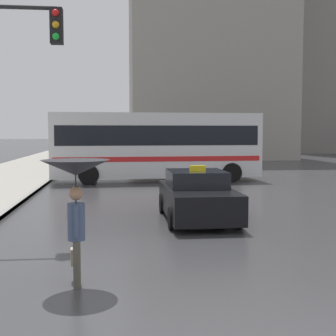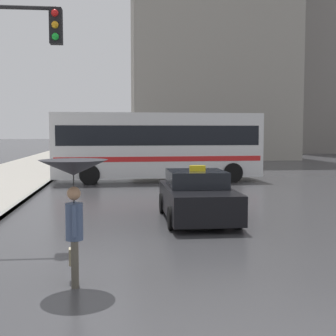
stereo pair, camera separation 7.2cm
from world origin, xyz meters
name	(u,v)px [view 1 (the left image)]	position (x,y,z in m)	size (l,w,h in m)	color
taxi	(197,197)	(1.04, 7.66, 0.65)	(1.91, 4.04, 1.54)	black
city_bus	(156,144)	(0.73, 18.03, 1.88)	(10.34, 3.05, 3.38)	silver
pedestrian_with_umbrella	(76,182)	(-1.87, 2.23, 1.69)	(1.09, 1.09, 2.05)	#4C473D
building_tower_near	(208,9)	(7.27, 38.17, 13.78)	(14.37, 9.81, 27.57)	gray
building_tower_far	(322,58)	(23.14, 48.73, 11.17)	(10.64, 8.40, 22.35)	gray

